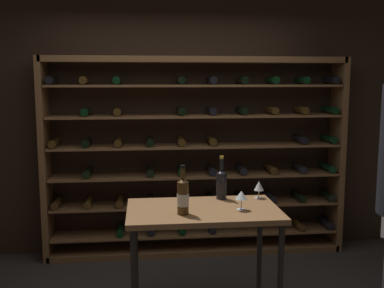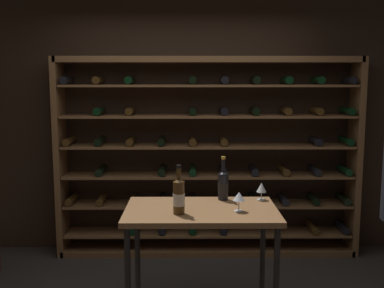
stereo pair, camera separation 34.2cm
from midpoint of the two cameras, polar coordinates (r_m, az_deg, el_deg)
The scene contains 7 objects.
back_wall at distance 4.81m, azimuth 1.12°, elevation 3.97°, with size 4.80×0.10×2.94m, color #332319.
wine_rack at distance 4.67m, azimuth 4.35°, elevation -1.73°, with size 3.10×0.32×2.05m.
tasting_table at distance 3.40m, azimuth 4.09°, elevation -9.73°, with size 1.12×0.68×0.87m.
wine_bottle_green_slim at distance 3.21m, azimuth 1.40°, elevation -6.60°, with size 0.09×0.09×0.35m.
wine_bottle_black_capsule at distance 3.61m, azimuth 6.68°, elevation -5.15°, with size 0.08×0.08×0.35m.
wine_glass_stemmed_right at distance 3.31m, azimuth 8.93°, elevation -6.67°, with size 0.09×0.09×0.14m.
wine_glass_stemmed_left at distance 3.65m, azimuth 11.44°, elevation -5.51°, with size 0.08×0.08×0.14m.
Camera 2 is at (0.04, -3.17, 1.82)m, focal length 42.28 mm.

